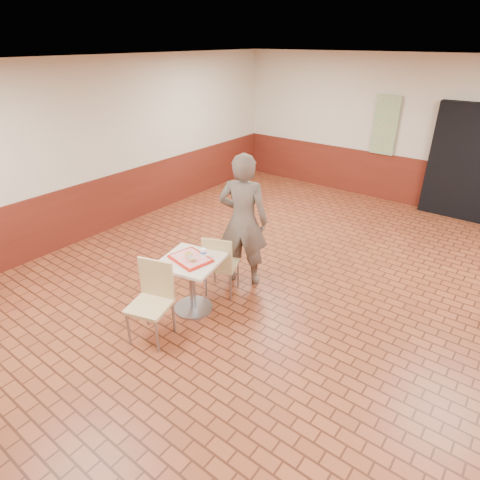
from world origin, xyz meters
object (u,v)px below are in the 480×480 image
Objects in this scene: serving_tray at (190,259)px; paper_cup at (203,252)px; chair_main_front at (152,297)px; ring_donut at (189,254)px; chair_main_back at (220,262)px; customer at (243,221)px; main_table at (192,276)px; long_john_donut at (191,259)px.

paper_cup is at bearing 51.25° from serving_tray.
chair_main_front is 1.98× the size of serving_tray.
paper_cup is at bearing 26.83° from ring_donut.
chair_main_front reaches higher than serving_tray.
ring_donut is (-0.13, -0.45, 0.29)m from chair_main_back.
paper_cup is (0.04, -0.37, 0.33)m from chair_main_back.
customer is at bearing -115.01° from chair_main_back.
chair_main_back reaches higher than main_table.
ring_donut is (-0.07, 0.04, 0.29)m from main_table.
chair_main_back is at bearing 83.11° from main_table.
chair_main_front is at bearing 64.14° from customer.
ring_donut is 0.15m from long_john_donut.
long_john_donut reaches higher than main_table.
customer is 12.09× the size of long_john_donut.
customer is 19.39× the size of ring_donut.
long_john_donut is 0.19m from paper_cup.
chair_main_front is at bearing -91.41° from serving_tray.
ring_donut is at bearing 52.89° from chair_main_back.
chair_main_back is (0.06, 0.50, -0.00)m from main_table.
customer reaches higher than ring_donut.
chair_main_front reaches higher than chair_main_back.
long_john_donut is (0.07, 0.59, 0.26)m from chair_main_front.
serving_tray is (-0.00, 0.00, 0.26)m from main_table.
serving_tray is at bearing 139.78° from long_john_donut.
chair_main_front is at bearing -96.73° from long_john_donut.
customer is (0.03, 0.48, 0.46)m from chair_main_back.
main_table is 4.73× the size of long_john_donut.
serving_tray is (-0.09, -0.98, -0.19)m from customer.
paper_cup is (0.05, 0.18, 0.03)m from long_john_donut.
long_john_donut is at bearing -40.22° from serving_tray.
chair_main_front is 1.14m from chair_main_back.
serving_tray is 0.18m from paper_cup.
chair_main_back is 0.56m from serving_tray.
customer is 0.86m from paper_cup.
long_john_donut is at bearing -40.22° from main_table.
paper_cup reaches higher than serving_tray.
customer is (0.11, 1.62, 0.42)m from chair_main_front.
paper_cup reaches higher than main_table.
chair_main_back is 1.85× the size of serving_tray.
long_john_donut is at bearing 68.16° from chair_main_back.
long_john_donut is (-0.01, -0.54, 0.30)m from chair_main_back.
customer is 1.00m from serving_tray.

